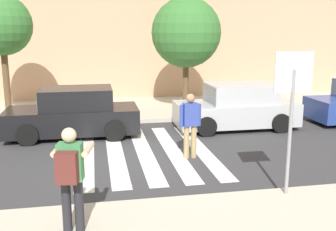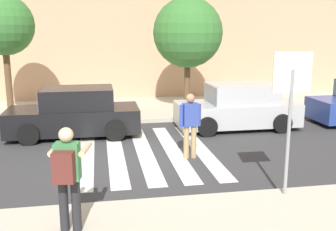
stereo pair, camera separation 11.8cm
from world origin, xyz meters
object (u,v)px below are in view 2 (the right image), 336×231
Objects in this scene: pedestrian_crossing at (190,122)px; parked_car_black at (75,113)px; street_tree_west at (4,26)px; stop_sign at (291,92)px; parked_car_silver at (238,108)px; photographer_with_backpack at (68,171)px; street_tree_center at (188,33)px.

parked_car_black is at bearing 137.43° from pedestrian_crossing.
street_tree_west reaches higher than parked_car_black.
street_tree_west is (-6.87, 8.55, 1.29)m from stop_sign.
stop_sign is at bearing -100.79° from parked_car_silver.
photographer_with_backpack reaches higher than parked_car_black.
street_tree_center is (-1.18, 2.67, 2.49)m from parked_car_silver.
parked_car_silver is at bearing 51.55° from photographer_with_backpack.
stop_sign is 8.49m from street_tree_center.
street_tree_west is 6.79m from street_tree_center.
pedestrian_crossing is 0.39× the size of street_tree_west.
stop_sign reaches higher than parked_car_black.
street_tree_center is at bearing 90.56° from stop_sign.
street_tree_center reaches higher than photographer_with_backpack.
stop_sign is 1.62× the size of photographer_with_backpack.
pedestrian_crossing reaches higher than parked_car_black.
street_tree_center is at bearing 78.06° from pedestrian_crossing.
stop_sign is at bearing -52.96° from parked_car_black.
parked_car_black is at bearing -147.93° from street_tree_center.
street_tree_center reaches higher than stop_sign.
parked_car_silver is (5.19, 6.54, -0.44)m from photographer_with_backpack.
street_tree_center is (6.79, -0.12, -0.26)m from street_tree_west.
photographer_with_backpack is 0.39× the size of street_tree_center.
stop_sign is 6.04m from parked_car_silver.
pedestrian_crossing is at bearing 113.21° from stop_sign.
street_tree_west is at bearing 134.92° from pedestrian_crossing.
parked_car_silver is at bearing 50.47° from pedestrian_crossing.
pedestrian_crossing is 6.07m from street_tree_center.
photographer_with_backpack is 4.67m from pedestrian_crossing.
stop_sign is 7.36m from parked_car_black.
street_tree_west reaches higher than stop_sign.
stop_sign is at bearing -89.44° from street_tree_center.
parked_car_black is 1.00× the size of parked_car_silver.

